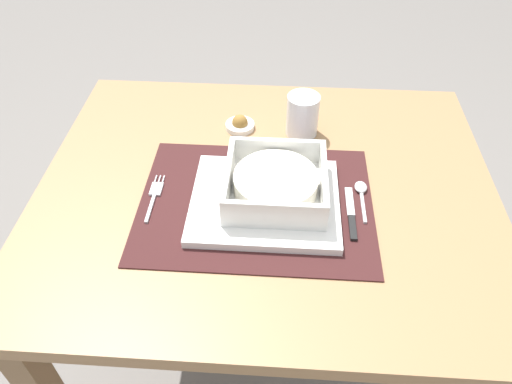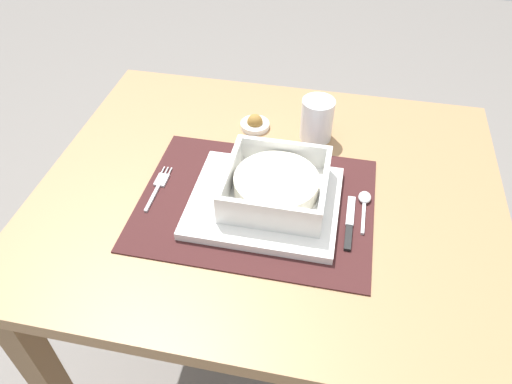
{
  "view_description": "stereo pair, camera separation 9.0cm",
  "coord_description": "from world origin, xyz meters",
  "px_view_note": "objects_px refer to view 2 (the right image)",
  "views": [
    {
      "loc": [
        0.02,
        -0.7,
        1.38
      ],
      "look_at": [
        -0.02,
        -0.05,
        0.76
      ],
      "focal_mm": 34.03,
      "sensor_mm": 36.0,
      "label": 1
    },
    {
      "loc": [
        0.11,
        -0.69,
        1.38
      ],
      "look_at": [
        -0.02,
        -0.05,
        0.76
      ],
      "focal_mm": 34.03,
      "sensor_mm": 36.0,
      "label": 2
    }
  ],
  "objects_px": {
    "fork": "(159,185)",
    "spoon": "(365,200)",
    "drinking_glass": "(317,121)",
    "condiment_saucer": "(255,124)",
    "dining_table": "(269,225)",
    "butter_knife": "(349,226)",
    "porridge_bowl": "(276,186)"
  },
  "relations": [
    {
      "from": "porridge_bowl",
      "to": "drinking_glass",
      "type": "height_order",
      "value": "drinking_glass"
    },
    {
      "from": "dining_table",
      "to": "spoon",
      "type": "height_order",
      "value": "spoon"
    },
    {
      "from": "porridge_bowl",
      "to": "fork",
      "type": "xyz_separation_m",
      "value": [
        -0.23,
        -0.0,
        -0.04
      ]
    },
    {
      "from": "drinking_glass",
      "to": "spoon",
      "type": "bearing_deg",
      "value": -58.74
    },
    {
      "from": "dining_table",
      "to": "butter_knife",
      "type": "xyz_separation_m",
      "value": [
        0.16,
        -0.08,
        0.11
      ]
    },
    {
      "from": "spoon",
      "to": "butter_knife",
      "type": "distance_m",
      "value": 0.07
    },
    {
      "from": "porridge_bowl",
      "to": "fork",
      "type": "bearing_deg",
      "value": -178.87
    },
    {
      "from": "fork",
      "to": "spoon",
      "type": "bearing_deg",
      "value": 3.75
    },
    {
      "from": "fork",
      "to": "condiment_saucer",
      "type": "height_order",
      "value": "condiment_saucer"
    },
    {
      "from": "spoon",
      "to": "butter_knife",
      "type": "relative_size",
      "value": 0.83
    },
    {
      "from": "spoon",
      "to": "drinking_glass",
      "type": "relative_size",
      "value": 1.2
    },
    {
      "from": "butter_knife",
      "to": "drinking_glass",
      "type": "distance_m",
      "value": 0.28
    },
    {
      "from": "butter_knife",
      "to": "fork",
      "type": "bearing_deg",
      "value": 171.53
    },
    {
      "from": "dining_table",
      "to": "butter_knife",
      "type": "height_order",
      "value": "butter_knife"
    },
    {
      "from": "dining_table",
      "to": "fork",
      "type": "distance_m",
      "value": 0.24
    },
    {
      "from": "fork",
      "to": "drinking_glass",
      "type": "height_order",
      "value": "drinking_glass"
    },
    {
      "from": "fork",
      "to": "spoon",
      "type": "relative_size",
      "value": 1.14
    },
    {
      "from": "porridge_bowl",
      "to": "drinking_glass",
      "type": "bearing_deg",
      "value": 77.01
    },
    {
      "from": "fork",
      "to": "spoon",
      "type": "xyz_separation_m",
      "value": [
        0.4,
        0.03,
        0.0
      ]
    },
    {
      "from": "butter_knife",
      "to": "condiment_saucer",
      "type": "height_order",
      "value": "condiment_saucer"
    },
    {
      "from": "butter_knife",
      "to": "drinking_glass",
      "type": "xyz_separation_m",
      "value": [
        -0.09,
        0.26,
        0.04
      ]
    },
    {
      "from": "dining_table",
      "to": "porridge_bowl",
      "type": "distance_m",
      "value": 0.16
    },
    {
      "from": "butter_knife",
      "to": "drinking_glass",
      "type": "bearing_deg",
      "value": 106.16
    },
    {
      "from": "fork",
      "to": "butter_knife",
      "type": "xyz_separation_m",
      "value": [
        0.37,
        -0.03,
        0.0
      ]
    },
    {
      "from": "drinking_glass",
      "to": "condiment_saucer",
      "type": "distance_m",
      "value": 0.14
    },
    {
      "from": "porridge_bowl",
      "to": "drinking_glass",
      "type": "xyz_separation_m",
      "value": [
        0.05,
        0.22,
        0.0
      ]
    },
    {
      "from": "spoon",
      "to": "condiment_saucer",
      "type": "height_order",
      "value": "condiment_saucer"
    },
    {
      "from": "condiment_saucer",
      "to": "drinking_glass",
      "type": "bearing_deg",
      "value": -3.44
    },
    {
      "from": "dining_table",
      "to": "porridge_bowl",
      "type": "relative_size",
      "value": 4.87
    },
    {
      "from": "dining_table",
      "to": "porridge_bowl",
      "type": "xyz_separation_m",
      "value": [
        0.02,
        -0.04,
        0.15
      ]
    },
    {
      "from": "fork",
      "to": "porridge_bowl",
      "type": "bearing_deg",
      "value": -0.17
    },
    {
      "from": "porridge_bowl",
      "to": "drinking_glass",
      "type": "distance_m",
      "value": 0.22
    }
  ]
}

